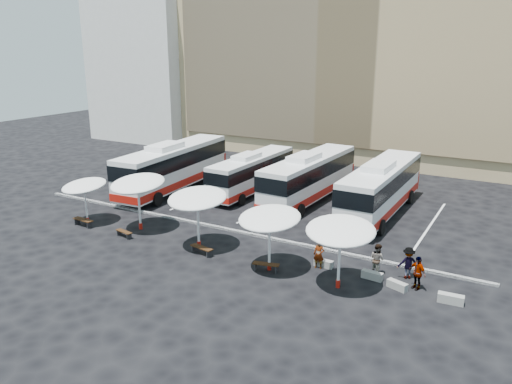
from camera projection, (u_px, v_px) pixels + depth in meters
The scene contains 26 objects.
ground at pixel (221, 232), 33.59m from camera, with size 120.00×120.00×0.00m, color black.
sandstone_building at pixel (374, 41), 56.63m from camera, with size 42.00×18.25×29.60m.
apartment_block at pixel (161, 69), 67.69m from camera, with size 14.00×14.00×18.00m, color silver.
curb_divider at pixel (225, 229), 33.99m from camera, with size 34.00×0.25×0.15m, color black.
bay_lines at pixel (276, 201), 40.27m from camera, with size 24.15×12.00×0.01m.
bus_0 at pixel (174, 165), 42.93m from camera, with size 3.83×13.54×4.24m.
bus_1 at pixel (252, 172), 42.39m from camera, with size 2.66×10.97×3.47m.
bus_2 at pixel (310, 176), 39.95m from camera, with size 3.29×12.66×3.99m.
bus_3 at pixel (381, 187), 36.72m from camera, with size 3.06×12.88×4.08m.
sunshade_0 at pixel (84, 186), 34.68m from camera, with size 3.69×3.72×3.19m.
sunshade_1 at pixel (138, 184), 33.26m from camera, with size 3.76×3.80×3.79m.
sunshade_2 at pixel (197, 198), 30.12m from camera, with size 3.85×3.90×3.77m.
sunshade_3 at pixel (270, 218), 27.09m from camera, with size 3.73×3.78×3.59m.
sunshade_4 at pixel (341, 231), 25.03m from camera, with size 4.21×4.24×3.70m.
wood_bench_0 at pixel (83, 221), 34.59m from camera, with size 1.70×0.56×0.51m.
wood_bench_1 at pixel (124, 232), 32.63m from camera, with size 1.40×0.61×0.42m.
wood_bench_2 at pixel (202, 249), 29.90m from camera, with size 1.62×0.69×0.48m.
wood_bench_3 at pixel (266, 265), 27.69m from camera, with size 1.54×0.75×0.46m.
conc_bench_0 at pixel (324, 263), 28.28m from camera, with size 1.11×0.37×0.41m, color gray.
conc_bench_1 at pixel (372, 275), 26.77m from camera, with size 1.14×0.38×0.43m, color gray.
conc_bench_2 at pixel (397, 285), 25.68m from camera, with size 1.09×0.36×0.41m, color gray.
conc_bench_3 at pixel (451, 299), 24.26m from camera, with size 1.22×0.41×0.46m, color gray.
passenger_0 at pixel (319, 254), 27.94m from camera, with size 0.61×0.40×1.67m, color black.
passenger_1 at pixel (377, 259), 27.15m from camera, with size 0.86×0.67×1.77m, color black.
passenger_2 at pixel (417, 273), 25.53m from camera, with size 1.05×0.44×1.79m, color black.
passenger_3 at pixel (408, 263), 26.72m from camera, with size 1.14×0.66×1.77m, color black.
Camera 1 is at (17.60, -26.20, 12.05)m, focal length 35.00 mm.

